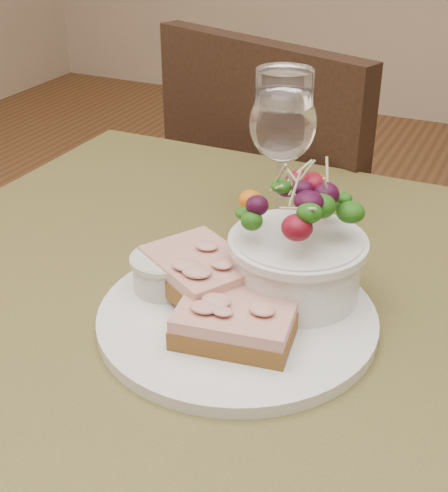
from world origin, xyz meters
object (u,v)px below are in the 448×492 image
at_px(sandwich_front, 236,322).
at_px(wine_glass, 283,128).
at_px(cafe_table, 224,391).
at_px(dinner_plate, 237,317).
at_px(chair_far, 307,322).
at_px(salad_bowl, 298,240).
at_px(ramekin, 164,271).
at_px(sandwich_back, 200,271).

height_order(sandwich_front, wine_glass, wine_glass).
relative_size(cafe_table, wine_glass, 4.57).
bearing_deg(wine_glass, dinner_plate, -79.48).
bearing_deg(chair_far, sandwich_front, 121.74).
bearing_deg(sandwich_front, salad_bowl, 66.43).
bearing_deg(salad_bowl, chair_far, 105.73).
distance_m(sandwich_front, salad_bowl, 0.10).
relative_size(ramekin, wine_glass, 0.35).
bearing_deg(ramekin, dinner_plate, -5.71).
xyz_separation_m(cafe_table, dinner_plate, (0.02, -0.01, 0.11)).
bearing_deg(sandwich_back, salad_bowl, 54.08).
bearing_deg(dinner_plate, wine_glass, 100.52).
xyz_separation_m(chair_far, salad_bowl, (0.17, -0.60, 0.53)).
relative_size(ramekin, salad_bowl, 0.48).
height_order(chair_far, dinner_plate, chair_far).
relative_size(sandwich_front, sandwich_back, 0.84).
bearing_deg(cafe_table, sandwich_back, 169.63).
height_order(salad_bowl, wine_glass, wine_glass).
distance_m(cafe_table, wine_glass, 0.30).
bearing_deg(sandwich_back, dinner_plate, 9.77).
distance_m(chair_far, ramekin, 0.81).
bearing_deg(ramekin, wine_glass, 77.32).
xyz_separation_m(sandwich_back, salad_bowl, (0.08, 0.04, 0.04)).
xyz_separation_m(dinner_plate, ramekin, (-0.08, 0.01, 0.03)).
bearing_deg(dinner_plate, chair_far, 101.35).
xyz_separation_m(chair_far, dinner_plate, (0.13, -0.66, 0.46)).
bearing_deg(dinner_plate, sandwich_back, 159.73).
bearing_deg(sandwich_front, chair_far, 93.03).
bearing_deg(sandwich_back, cafe_table, 19.67).
height_order(cafe_table, dinner_plate, dinner_plate).
distance_m(dinner_plate, wine_glass, 0.24).
bearing_deg(chair_far, wine_glass, 121.56).
bearing_deg(sandwich_front, wine_glass, 93.37).
height_order(sandwich_back, salad_bowl, salad_bowl).
distance_m(chair_far, sandwich_front, 0.85).
relative_size(cafe_table, dinner_plate, 3.03).
height_order(chair_far, wine_glass, wine_glass).
xyz_separation_m(cafe_table, ramekin, (-0.06, -0.00, 0.13)).
relative_size(dinner_plate, salad_bowl, 2.08).
bearing_deg(wine_glass, chair_far, 101.73).
xyz_separation_m(sandwich_front, ramekin, (-0.10, 0.04, 0.00)).
distance_m(sandwich_back, ramekin, 0.04).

